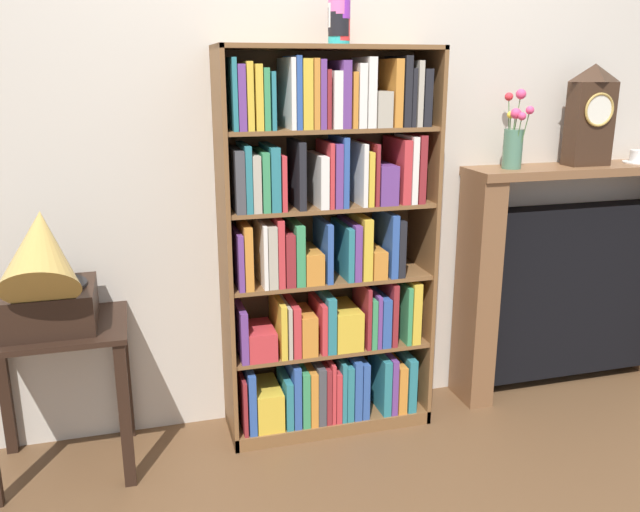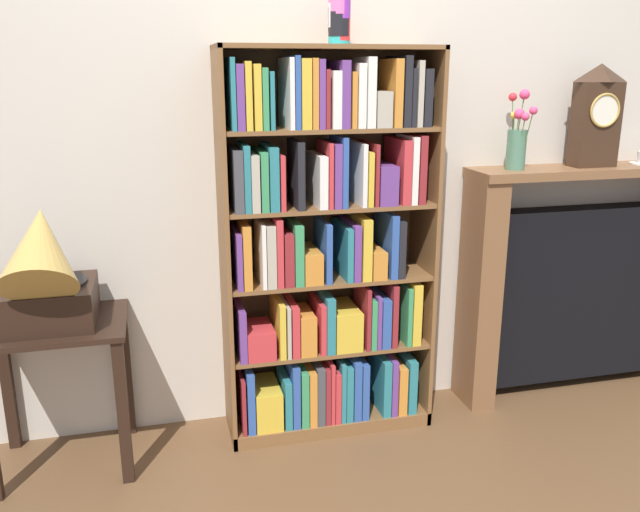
{
  "view_description": "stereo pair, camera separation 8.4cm",
  "coord_description": "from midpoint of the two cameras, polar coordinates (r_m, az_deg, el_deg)",
  "views": [
    {
      "loc": [
        -0.78,
        -2.54,
        1.58
      ],
      "look_at": [
        -0.03,
        0.09,
        0.8
      ],
      "focal_mm": 37.03,
      "sensor_mm": 36.0,
      "label": 1
    },
    {
      "loc": [
        -0.7,
        -2.56,
        1.58
      ],
      "look_at": [
        -0.03,
        0.09,
        0.8
      ],
      "focal_mm": 37.03,
      "sensor_mm": 36.0,
      "label": 2
    }
  ],
  "objects": [
    {
      "name": "side_table_left",
      "position": [
        2.83,
        -20.9,
        -8.34
      ],
      "size": [
        0.55,
        0.44,
        0.62
      ],
      "color": "black",
      "rests_on": "ground"
    },
    {
      "name": "wall_back",
      "position": [
        2.97,
        2.14,
        10.49
      ],
      "size": [
        4.99,
        0.08,
        2.6
      ],
      "primitive_type": "cube",
      "color": "beige",
      "rests_on": "ground"
    },
    {
      "name": "mantel_clock",
      "position": [
        3.35,
        23.46,
        11.06
      ],
      "size": [
        0.2,
        0.12,
        0.46
      ],
      "color": "#382316",
      "rests_on": "fireplace_mantel"
    },
    {
      "name": "bookshelf",
      "position": [
        2.84,
        1.38,
        -0.27
      ],
      "size": [
        0.9,
        0.31,
        1.67
      ],
      "color": "brown",
      "rests_on": "ground"
    },
    {
      "name": "gramophone",
      "position": [
        2.64,
        -21.86,
        -1.26
      ],
      "size": [
        0.33,
        0.49,
        0.55
      ],
      "color": "black",
      "rests_on": "side_table_left"
    },
    {
      "name": "flower_vase",
      "position": [
        3.14,
        17.43,
        9.52
      ],
      "size": [
        0.09,
        0.16,
        0.35
      ],
      "color": "#4C7A60",
      "rests_on": "fireplace_mantel"
    },
    {
      "name": "cup_stack",
      "position": [
        2.77,
        2.6,
        19.88
      ],
      "size": [
        0.09,
        0.09,
        0.21
      ],
      "color": "#28B2B7",
      "rests_on": "bookshelf"
    },
    {
      "name": "fireplace_mantel",
      "position": [
        3.53,
        21.97,
        -2.16
      ],
      "size": [
        1.21,
        0.26,
        1.14
      ],
      "color": "brown",
      "rests_on": "ground"
    },
    {
      "name": "ground_plane",
      "position": [
        3.09,
        1.87,
        -15.04
      ],
      "size": [
        7.99,
        6.4,
        0.02
      ],
      "primitive_type": "cube",
      "color": "brown"
    }
  ]
}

